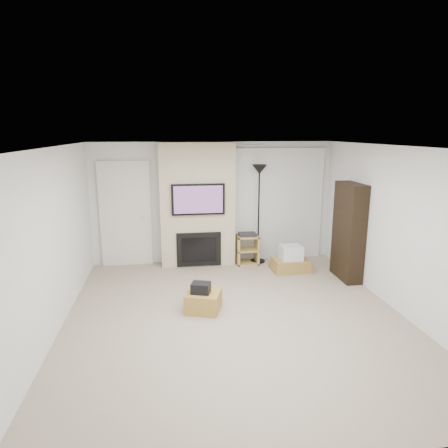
{
  "coord_description": "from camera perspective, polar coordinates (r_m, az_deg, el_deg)",
  "views": [
    {
      "loc": [
        -0.95,
        -5.41,
        2.71
      ],
      "look_at": [
        0.0,
        1.2,
        1.15
      ],
      "focal_mm": 32.0,
      "sensor_mm": 36.0,
      "label": 1
    }
  ],
  "objects": [
    {
      "name": "floor",
      "position": [
        6.12,
        1.65,
        -13.12
      ],
      "size": [
        5.0,
        5.5,
        0.0
      ],
      "primitive_type": "cube",
      "color": "gray",
      "rests_on": "ground"
    },
    {
      "name": "box_stack",
      "position": [
        8.07,
        9.5,
        -5.23
      ],
      "size": [
        0.76,
        0.58,
        0.5
      ],
      "color": "olive",
      "rests_on": "floor"
    },
    {
      "name": "bookshelf",
      "position": [
        7.7,
        17.37,
        -1.05
      ],
      "size": [
        0.3,
        0.8,
        1.8
      ],
      "color": "black",
      "rests_on": "floor"
    },
    {
      "name": "floor_lamp",
      "position": [
        8.18,
        5.05,
        5.41
      ],
      "size": [
        0.3,
        0.3,
        2.05
      ],
      "color": "black",
      "rests_on": "floor"
    },
    {
      "name": "wall_back",
      "position": [
        8.34,
        -1.53,
        3.07
      ],
      "size": [
        5.0,
        0.0,
        2.5
      ],
      "primitive_type": "cube",
      "rotation": [
        1.57,
        0.0,
        0.0
      ],
      "color": "silver",
      "rests_on": "ground"
    },
    {
      "name": "fireplace_wall",
      "position": [
        8.11,
        -3.81,
        2.65
      ],
      "size": [
        1.5,
        0.47,
        2.5
      ],
      "color": "#C2B591",
      "rests_on": "floor"
    },
    {
      "name": "black_bag",
      "position": [
        6.16,
        -3.32,
        -9.09
      ],
      "size": [
        0.33,
        0.3,
        0.16
      ],
      "primitive_type": "cube",
      "rotation": [
        0.0,
        0.0,
        -0.31
      ],
      "color": "black",
      "rests_on": "ottoman"
    },
    {
      "name": "wall_left",
      "position": [
        5.81,
        -23.37,
        -2.51
      ],
      "size": [
        0.0,
        5.5,
        2.5
      ],
      "primitive_type": "cube",
      "rotation": [
        1.57,
        0.0,
        1.57
      ],
      "color": "silver",
      "rests_on": "ground"
    },
    {
      "name": "av_stand",
      "position": [
        8.32,
        3.34,
        -3.37
      ],
      "size": [
        0.45,
        0.38,
        0.66
      ],
      "color": "tan",
      "rests_on": "floor"
    },
    {
      "name": "ceiling",
      "position": [
        5.5,
        1.82,
        10.95
      ],
      "size": [
        5.0,
        5.5,
        0.0
      ],
      "primitive_type": "cube",
      "color": "white",
      "rests_on": "wall_back"
    },
    {
      "name": "entry_door",
      "position": [
        8.33,
        -13.88,
        1.3
      ],
      "size": [
        1.02,
        0.11,
        2.14
      ],
      "color": "silver",
      "rests_on": "floor"
    },
    {
      "name": "ottoman",
      "position": [
        6.28,
        -2.94,
        -10.92
      ],
      "size": [
        0.63,
        0.63,
        0.3
      ],
      "primitive_type": "cube",
      "rotation": [
        0.0,
        0.0,
        -0.31
      ],
      "color": "olive",
      "rests_on": "floor"
    },
    {
      "name": "vertical_blinds",
      "position": [
        8.56,
        7.88,
        3.37
      ],
      "size": [
        1.98,
        0.1,
        2.37
      ],
      "color": "silver",
      "rests_on": "floor"
    },
    {
      "name": "wall_front",
      "position": [
        3.18,
        10.57,
        -14.43
      ],
      "size": [
        5.0,
        0.0,
        2.5
      ],
      "primitive_type": "cube",
      "rotation": [
        1.57,
        0.0,
        0.0
      ],
      "color": "silver",
      "rests_on": "ground"
    },
    {
      "name": "hvac_vent",
      "position": [
        6.36,
        4.17,
        11.2
      ],
      "size": [
        0.35,
        0.18,
        0.01
      ],
      "primitive_type": "cube",
      "color": "silver",
      "rests_on": "ceiling"
    },
    {
      "name": "wall_right",
      "position": [
        6.58,
        23.71,
        -0.8
      ],
      "size": [
        0.0,
        5.5,
        2.5
      ],
      "primitive_type": "cube",
      "rotation": [
        1.57,
        0.0,
        1.57
      ],
      "color": "silver",
      "rests_on": "ground"
    }
  ]
}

